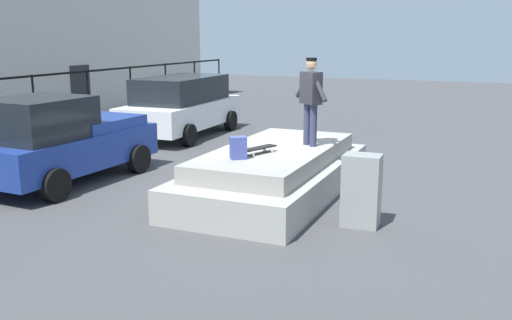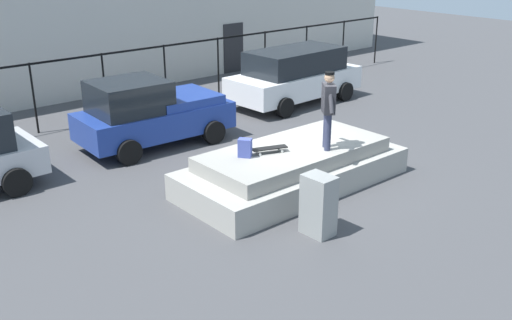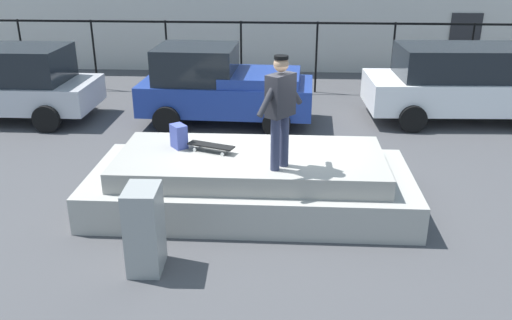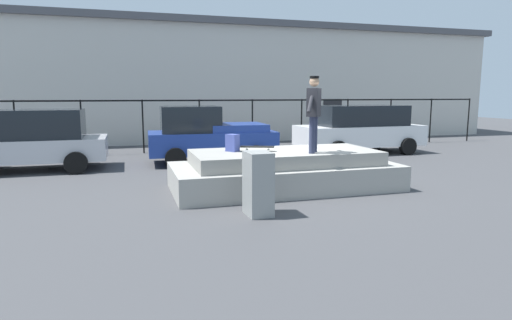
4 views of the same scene
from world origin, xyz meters
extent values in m
plane|color=#424244|center=(0.00, 0.00, 0.00)|extent=(60.00, 60.00, 0.00)
cube|color=#9E9B93|center=(-0.30, -0.39, 0.30)|extent=(5.31, 2.40, 0.59)
cube|color=gray|center=(-0.30, -0.39, 0.76)|extent=(4.36, 1.97, 0.32)
cylinder|color=#2D334C|center=(0.24, -0.85, 1.33)|extent=(0.14, 0.14, 0.83)
cylinder|color=#2D334C|center=(0.11, -1.02, 1.33)|extent=(0.14, 0.14, 0.83)
cube|color=#26262B|center=(0.17, -0.93, 2.06)|extent=(0.46, 0.50, 0.63)
cylinder|color=#26262B|center=(0.34, -0.72, 2.09)|extent=(0.36, 0.43, 0.53)
cylinder|color=#26262B|center=(0.01, -1.15, 2.09)|extent=(0.36, 0.43, 0.53)
sphere|color=tan|center=(0.17, -0.93, 2.52)|extent=(0.22, 0.22, 0.22)
cylinder|color=black|center=(0.17, -0.93, 2.62)|extent=(0.29, 0.29, 0.05)
cube|color=black|center=(-0.96, -0.31, 1.03)|extent=(0.81, 0.46, 0.02)
cylinder|color=silver|center=(-1.17, -0.13, 0.95)|extent=(0.06, 0.05, 0.06)
cylinder|color=silver|center=(-1.24, -0.32, 0.95)|extent=(0.06, 0.05, 0.06)
cylinder|color=silver|center=(-0.69, -0.31, 0.95)|extent=(0.06, 0.05, 0.06)
cylinder|color=silver|center=(-0.76, -0.50, 0.95)|extent=(0.06, 0.05, 0.06)
cube|color=#3F4C99|center=(-1.53, -0.16, 1.12)|extent=(0.33, 0.34, 0.40)
cube|color=navy|center=(-1.19, 4.06, 0.68)|extent=(4.17, 1.96, 0.71)
cube|color=black|center=(-1.90, 4.09, 1.45)|extent=(1.91, 1.73, 0.83)
cube|color=navy|center=(-0.37, 4.03, 1.15)|extent=(1.91, 1.78, 0.24)
cylinder|color=black|center=(-2.49, 3.19, 0.32)|extent=(0.65, 0.25, 0.64)
cylinder|color=black|center=(0.12, 4.93, 0.32)|extent=(0.65, 0.25, 0.64)
cylinder|color=black|center=(0.05, 3.09, 0.32)|extent=(0.65, 0.25, 0.64)
cube|color=white|center=(4.64, 4.66, 0.70)|extent=(4.83, 2.13, 0.75)
cube|color=black|center=(4.64, 4.66, 1.45)|extent=(3.40, 1.84, 0.75)
cylinder|color=black|center=(3.12, 5.59, 0.32)|extent=(0.65, 0.24, 0.64)
cylinder|color=black|center=(3.20, 3.60, 0.32)|extent=(0.65, 0.24, 0.64)
cylinder|color=black|center=(6.07, 5.71, 0.32)|extent=(0.65, 0.24, 0.64)
cylinder|color=black|center=(6.15, 3.72, 0.32)|extent=(0.65, 0.24, 0.64)
cube|color=gray|center=(-1.58, -2.39, 0.60)|extent=(0.46, 0.62, 1.19)
cylinder|color=black|center=(1.09, 7.11, 1.02)|extent=(0.06, 0.06, 2.05)
cylinder|color=black|center=(3.27, 7.11, 1.02)|extent=(0.06, 0.06, 2.05)
cylinder|color=black|center=(5.45, 7.11, 1.02)|extent=(0.06, 0.06, 2.05)
cylinder|color=black|center=(7.64, 7.11, 1.02)|extent=(0.06, 0.06, 2.05)
cylinder|color=black|center=(9.82, 7.11, 1.02)|extent=(0.06, 0.06, 2.05)
cylinder|color=black|center=(12.00, 7.11, 1.02)|extent=(0.06, 0.06, 2.05)
cube|color=#262628|center=(6.05, 9.76, 1.00)|extent=(1.00, 0.06, 2.00)
camera|label=1|loc=(-10.40, -4.32, 3.07)|focal=39.58mm
camera|label=2|loc=(-8.99, -9.22, 5.35)|focal=41.18mm
camera|label=3|loc=(0.27, -8.64, 4.15)|focal=38.08mm
camera|label=4|loc=(-3.89, -9.87, 2.24)|focal=30.16mm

